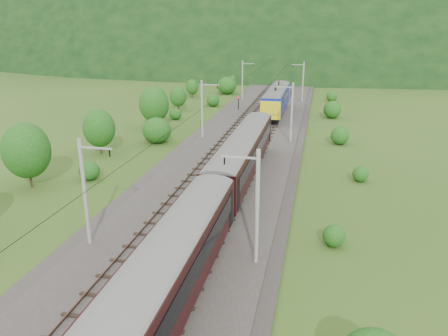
# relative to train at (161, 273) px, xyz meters

# --- Properties ---
(ground) EXTENTS (600.00, 600.00, 0.00)m
(ground) POSITION_rel_train_xyz_m (-2.40, 7.90, -3.73)
(ground) COLOR #2B4B17
(ground) RESTS_ON ground
(railbed) EXTENTS (14.00, 220.00, 0.30)m
(railbed) POSITION_rel_train_xyz_m (-2.40, 17.90, -3.58)
(railbed) COLOR #38332D
(railbed) RESTS_ON ground
(track_left) EXTENTS (2.40, 220.00, 0.27)m
(track_left) POSITION_rel_train_xyz_m (-4.80, 17.90, -3.36)
(track_left) COLOR #542F24
(track_left) RESTS_ON railbed
(track_right) EXTENTS (2.40, 220.00, 0.27)m
(track_right) POSITION_rel_train_xyz_m (0.00, 17.90, -3.36)
(track_right) COLOR #542F24
(track_right) RESTS_ON railbed
(catenary_left) EXTENTS (2.54, 192.28, 8.00)m
(catenary_left) POSITION_rel_train_xyz_m (-8.52, 39.90, 0.77)
(catenary_left) COLOR gray
(catenary_left) RESTS_ON railbed
(catenary_right) EXTENTS (2.54, 192.28, 8.00)m
(catenary_right) POSITION_rel_train_xyz_m (3.72, 39.90, 0.77)
(catenary_right) COLOR gray
(catenary_right) RESTS_ON railbed
(overhead_wires) EXTENTS (4.83, 198.00, 0.03)m
(overhead_wires) POSITION_rel_train_xyz_m (-2.40, 17.90, 3.37)
(overhead_wires) COLOR black
(overhead_wires) RESTS_ON ground
(mountain_main) EXTENTS (504.00, 360.00, 244.00)m
(mountain_main) POSITION_rel_train_xyz_m (-2.40, 267.90, -3.73)
(mountain_main) COLOR black
(mountain_main) RESTS_ON ground
(mountain_ridge) EXTENTS (336.00, 280.00, 132.00)m
(mountain_ridge) POSITION_rel_train_xyz_m (-122.40, 307.90, -3.73)
(mountain_ridge) COLOR black
(mountain_ridge) RESTS_ON ground
(train) EXTENTS (3.18, 127.41, 5.53)m
(train) POSITION_rel_train_xyz_m (0.00, 0.00, 0.00)
(train) COLOR black
(train) RESTS_ON ground
(hazard_post_near) EXTENTS (0.14, 0.14, 1.29)m
(hazard_post_near) POSITION_rel_train_xyz_m (-2.45, 67.55, -2.79)
(hazard_post_near) COLOR red
(hazard_post_near) RESTS_ON railbed
(hazard_post_far) EXTENTS (0.15, 0.15, 1.44)m
(hazard_post_far) POSITION_rel_train_xyz_m (-1.69, 58.19, -2.71)
(hazard_post_far) COLOR red
(hazard_post_far) RESTS_ON railbed
(signal) EXTENTS (0.26, 0.26, 2.39)m
(signal) POSITION_rel_train_xyz_m (-7.34, 60.97, -2.03)
(signal) COLOR black
(signal) RESTS_ON railbed
(vegetation_left) EXTENTS (11.35, 141.78, 6.65)m
(vegetation_left) POSITION_rel_train_xyz_m (-17.33, 19.81, -0.90)
(vegetation_left) COLOR #154913
(vegetation_left) RESTS_ON ground
(vegetation_right) EXTENTS (6.35, 107.55, 3.10)m
(vegetation_right) POSITION_rel_train_xyz_m (9.78, 8.07, -2.36)
(vegetation_right) COLOR #154913
(vegetation_right) RESTS_ON ground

